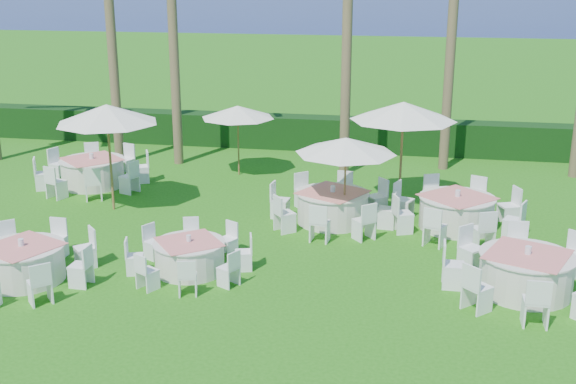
{
  "coord_description": "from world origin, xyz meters",
  "views": [
    {
      "loc": [
        3.57,
        -14.04,
        6.45
      ],
      "look_at": [
        0.54,
        2.29,
        1.3
      ],
      "focal_mm": 45.0,
      "sensor_mm": 36.0,
      "label": 1
    }
  ],
  "objects_px": {
    "banquet_table_d": "(93,172)",
    "umbrella_b": "(346,146)",
    "banquet_table_f": "(456,211)",
    "umbrella_d": "(403,111)",
    "banquet_table_c": "(526,272)",
    "umbrella_c": "(238,112)",
    "banquet_table_a": "(23,262)",
    "banquet_table_e": "(332,206)",
    "umbrella_a": "(107,114)",
    "banquet_table_b": "(190,256)"
  },
  "relations": [
    {
      "from": "banquet_table_e",
      "to": "banquet_table_f",
      "type": "relative_size",
      "value": 1.01
    },
    {
      "from": "banquet_table_c",
      "to": "banquet_table_f",
      "type": "relative_size",
      "value": 1.02
    },
    {
      "from": "banquet_table_a",
      "to": "banquet_table_c",
      "type": "bearing_deg",
      "value": 7.19
    },
    {
      "from": "banquet_table_b",
      "to": "banquet_table_f",
      "type": "distance_m",
      "value": 7.12
    },
    {
      "from": "banquet_table_a",
      "to": "banquet_table_f",
      "type": "bearing_deg",
      "value": 28.6
    },
    {
      "from": "banquet_table_c",
      "to": "banquet_table_f",
      "type": "xyz_separation_m",
      "value": [
        -1.27,
        3.73,
        0.0
      ]
    },
    {
      "from": "umbrella_a",
      "to": "banquet_table_d",
      "type": "bearing_deg",
      "value": 127.21
    },
    {
      "from": "umbrella_c",
      "to": "banquet_table_d",
      "type": "bearing_deg",
      "value": -153.61
    },
    {
      "from": "umbrella_a",
      "to": "umbrella_c",
      "type": "height_order",
      "value": "umbrella_a"
    },
    {
      "from": "banquet_table_c",
      "to": "umbrella_d",
      "type": "bearing_deg",
      "value": 117.26
    },
    {
      "from": "banquet_table_b",
      "to": "umbrella_a",
      "type": "bearing_deg",
      "value": 132.48
    },
    {
      "from": "banquet_table_a",
      "to": "banquet_table_c",
      "type": "height_order",
      "value": "banquet_table_c"
    },
    {
      "from": "banquet_table_e",
      "to": "umbrella_a",
      "type": "relative_size",
      "value": 1.13
    },
    {
      "from": "umbrella_c",
      "to": "umbrella_d",
      "type": "relative_size",
      "value": 0.8
    },
    {
      "from": "banquet_table_c",
      "to": "umbrella_d",
      "type": "xyz_separation_m",
      "value": [
        -2.79,
        5.42,
        2.26
      ]
    },
    {
      "from": "banquet_table_d",
      "to": "umbrella_a",
      "type": "xyz_separation_m",
      "value": [
        1.56,
        -2.05,
        2.26
      ]
    },
    {
      "from": "banquet_table_d",
      "to": "umbrella_d",
      "type": "bearing_deg",
      "value": -1.04
    },
    {
      "from": "banquet_table_b",
      "to": "banquet_table_c",
      "type": "relative_size",
      "value": 0.81
    },
    {
      "from": "banquet_table_c",
      "to": "umbrella_d",
      "type": "height_order",
      "value": "umbrella_d"
    },
    {
      "from": "umbrella_a",
      "to": "banquet_table_a",
      "type": "bearing_deg",
      "value": -89.14
    },
    {
      "from": "banquet_table_d",
      "to": "umbrella_c",
      "type": "distance_m",
      "value": 4.89
    },
    {
      "from": "banquet_table_e",
      "to": "umbrella_a",
      "type": "xyz_separation_m",
      "value": [
        -6.16,
        -0.05,
        2.27
      ]
    },
    {
      "from": "banquet_table_d",
      "to": "umbrella_b",
      "type": "xyz_separation_m",
      "value": [
        8.05,
        -2.22,
        1.71
      ]
    },
    {
      "from": "banquet_table_a",
      "to": "umbrella_a",
      "type": "height_order",
      "value": "umbrella_a"
    },
    {
      "from": "banquet_table_a",
      "to": "banquet_table_e",
      "type": "relative_size",
      "value": 0.93
    },
    {
      "from": "banquet_table_c",
      "to": "umbrella_a",
      "type": "relative_size",
      "value": 1.14
    },
    {
      "from": "banquet_table_d",
      "to": "umbrella_a",
      "type": "bearing_deg",
      "value": -52.79
    },
    {
      "from": "umbrella_b",
      "to": "banquet_table_f",
      "type": "bearing_deg",
      "value": 7.31
    },
    {
      "from": "banquet_table_a",
      "to": "banquet_table_f",
      "type": "relative_size",
      "value": 0.94
    },
    {
      "from": "banquet_table_a",
      "to": "banquet_table_e",
      "type": "distance_m",
      "value": 7.82
    },
    {
      "from": "umbrella_a",
      "to": "banquet_table_f",
      "type": "bearing_deg",
      "value": 1.21
    },
    {
      "from": "umbrella_a",
      "to": "umbrella_d",
      "type": "height_order",
      "value": "umbrella_a"
    },
    {
      "from": "banquet_table_b",
      "to": "banquet_table_e",
      "type": "bearing_deg",
      "value": 54.63
    },
    {
      "from": "umbrella_a",
      "to": "umbrella_d",
      "type": "relative_size",
      "value": 1.0
    },
    {
      "from": "banquet_table_e",
      "to": "banquet_table_a",
      "type": "bearing_deg",
      "value": -141.02
    },
    {
      "from": "banquet_table_c",
      "to": "banquet_table_f",
      "type": "distance_m",
      "value": 3.94
    },
    {
      "from": "banquet_table_f",
      "to": "umbrella_c",
      "type": "distance_m",
      "value": 8.01
    },
    {
      "from": "banquet_table_a",
      "to": "umbrella_c",
      "type": "bearing_deg",
      "value": 74.45
    },
    {
      "from": "banquet_table_a",
      "to": "banquet_table_d",
      "type": "distance_m",
      "value": 7.11
    },
    {
      "from": "banquet_table_d",
      "to": "umbrella_a",
      "type": "height_order",
      "value": "umbrella_a"
    },
    {
      "from": "banquet_table_a",
      "to": "umbrella_d",
      "type": "bearing_deg",
      "value": 40.98
    },
    {
      "from": "banquet_table_e",
      "to": "umbrella_d",
      "type": "xyz_separation_m",
      "value": [
        1.69,
        1.83,
        2.26
      ]
    },
    {
      "from": "banquet_table_f",
      "to": "umbrella_d",
      "type": "distance_m",
      "value": 3.2
    },
    {
      "from": "banquet_table_c",
      "to": "banquet_table_e",
      "type": "distance_m",
      "value": 5.74
    },
    {
      "from": "banquet_table_e",
      "to": "umbrella_d",
      "type": "distance_m",
      "value": 3.36
    },
    {
      "from": "banquet_table_d",
      "to": "umbrella_d",
      "type": "relative_size",
      "value": 1.14
    },
    {
      "from": "banquet_table_a",
      "to": "umbrella_a",
      "type": "distance_m",
      "value": 5.38
    },
    {
      "from": "banquet_table_c",
      "to": "umbrella_d",
      "type": "distance_m",
      "value": 6.5
    },
    {
      "from": "banquet_table_b",
      "to": "banquet_table_f",
      "type": "bearing_deg",
      "value": 33.79
    },
    {
      "from": "banquet_table_e",
      "to": "umbrella_c",
      "type": "xyz_separation_m",
      "value": [
        -3.59,
        4.05,
        1.64
      ]
    }
  ]
}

